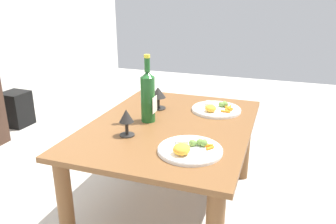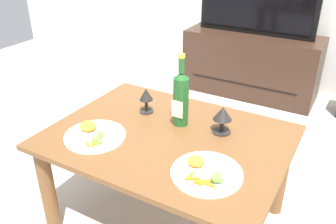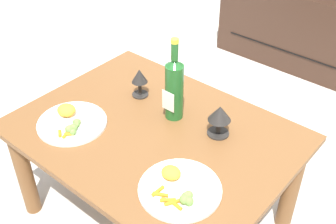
# 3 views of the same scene
# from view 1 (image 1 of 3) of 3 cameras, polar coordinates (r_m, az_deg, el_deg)

# --- Properties ---
(ground_plane) EXTENTS (6.40, 6.40, 0.00)m
(ground_plane) POSITION_cam_1_polar(r_m,az_deg,el_deg) (1.94, 0.41, -15.98)
(ground_plane) COLOR #B7B2A8
(dining_table) EXTENTS (1.06, 0.80, 0.50)m
(dining_table) POSITION_cam_1_polar(r_m,az_deg,el_deg) (1.73, 0.44, -4.80)
(dining_table) COLOR brown
(dining_table) RESTS_ON ground_plane
(floor_speaker) EXTENTS (0.22, 0.22, 0.31)m
(floor_speaker) POSITION_cam_1_polar(r_m,az_deg,el_deg) (3.27, -24.51, 0.51)
(floor_speaker) COLOR black
(floor_speaker) RESTS_ON ground_plane
(wine_bottle) EXTENTS (0.07, 0.07, 0.35)m
(wine_bottle) POSITION_cam_1_polar(r_m,az_deg,el_deg) (1.69, -3.51, 2.89)
(wine_bottle) COLOR #1E5923
(wine_bottle) RESTS_ON dining_table
(goblet_left) EXTENTS (0.07, 0.07, 0.13)m
(goblet_left) POSITION_cam_1_polar(r_m,az_deg,el_deg) (1.54, -7.15, -1.04)
(goblet_left) COLOR black
(goblet_left) RESTS_ON dining_table
(goblet_right) EXTENTS (0.09, 0.09, 0.13)m
(goblet_right) POSITION_cam_1_polar(r_m,az_deg,el_deg) (1.89, -1.72, 3.10)
(goblet_right) COLOR black
(goblet_right) RESTS_ON dining_table
(dinner_plate_left) EXTENTS (0.27, 0.27, 0.05)m
(dinner_plate_left) POSITION_cam_1_polar(r_m,az_deg,el_deg) (1.40, 3.71, -6.31)
(dinner_plate_left) COLOR white
(dinner_plate_left) RESTS_ON dining_table
(dinner_plate_right) EXTENTS (0.28, 0.28, 0.05)m
(dinner_plate_right) POSITION_cam_1_polar(r_m,az_deg,el_deg) (1.89, 8.26, 0.56)
(dinner_plate_right) COLOR white
(dinner_plate_right) RESTS_ON dining_table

